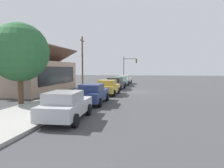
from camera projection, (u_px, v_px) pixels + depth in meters
name	position (u px, v px, depth m)	size (l,w,h in m)	color
ground_plane	(136.00, 92.00, 25.09)	(120.00, 120.00, 0.00)	#424244
sidewalk_curb	(91.00, 90.00, 26.07)	(60.00, 4.20, 0.16)	#A3A099
car_silver	(66.00, 105.00, 11.09)	(4.40, 2.17, 1.59)	silver
car_navy	(93.00, 93.00, 16.41)	(4.81, 2.04, 1.59)	navy
car_mustard	(108.00, 87.00, 21.99)	(4.38, 2.14, 1.59)	gold
car_charcoal	(116.00, 83.00, 27.53)	(4.89, 2.28, 1.59)	#2D3035
car_seafoam	(121.00, 81.00, 32.90)	(4.66, 2.09, 1.59)	#9ED1BC
car_ivory	(125.00, 79.00, 37.72)	(4.53, 2.22, 1.59)	silver
storefront_building	(35.00, 76.00, 24.88)	(12.22, 6.45, 5.39)	tan
shade_tree	(19.00, 52.00, 16.15)	(4.58, 4.58, 6.36)	brown
traffic_light_main	(129.00, 65.00, 42.67)	(0.37, 2.79, 5.20)	#383833
utility_pole_wooden	(82.00, 61.00, 30.71)	(1.80, 0.24, 7.50)	brown
fire_hydrant_red	(105.00, 86.00, 27.73)	(0.22, 0.22, 0.71)	red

